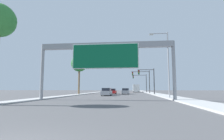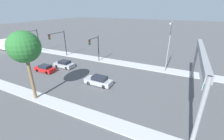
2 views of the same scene
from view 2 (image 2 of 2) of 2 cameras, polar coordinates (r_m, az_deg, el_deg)
sidewalk_right at (r=51.39m, az=-26.14°, el=7.05°), size 3.00×120.00×0.15m
sign_gantry at (r=21.77m, az=30.96°, el=2.78°), size 16.81×0.73×7.13m
car_far_center at (r=25.01m, az=-5.09°, el=-4.10°), size 1.78×4.64×1.54m
car_near_center at (r=32.82m, az=-24.19°, el=0.51°), size 1.73×4.28×1.42m
car_far_right at (r=33.71m, az=-17.77°, el=2.10°), size 1.88×4.36×1.51m
truck_box_primary at (r=55.69m, az=-35.22°, el=7.84°), size 2.44×8.71×3.02m
traffic_light_near_intersection at (r=34.13m, az=-6.28°, el=9.26°), size 3.88×0.32×6.11m
traffic_light_mid_block at (r=39.87m, az=-19.16°, el=10.74°), size 5.31×0.32×6.62m
traffic_light_far_intersection at (r=47.47m, az=-27.89°, el=10.92°), size 4.98×0.32×6.36m
palm_tree_background at (r=21.49m, az=-30.42°, el=7.39°), size 3.95×3.95×9.48m
street_lamp_right at (r=29.80m, az=20.81°, el=9.16°), size 2.74×0.28×9.78m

